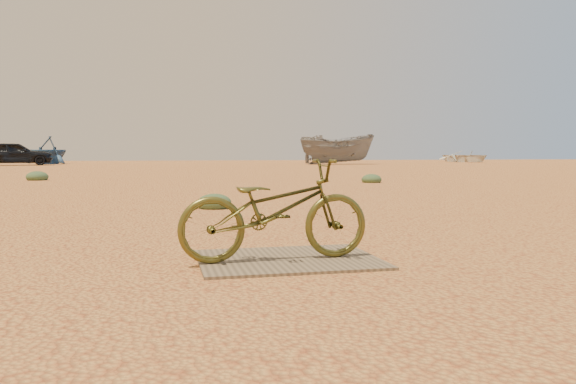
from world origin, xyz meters
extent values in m
plane|color=tan|center=(0.00, 0.00, 0.00)|extent=(120.00, 120.00, 0.00)
cube|color=#77664D|center=(-0.11, 0.13, 0.01)|extent=(1.41, 1.09, 0.02)
imported|color=#504E1E|center=(-0.23, 0.08, 0.42)|extent=(1.53, 0.60, 0.79)
imported|color=black|center=(-10.74, 37.69, 0.81)|extent=(5.07, 2.91, 1.62)
imported|color=#30527C|center=(-9.40, 41.89, 1.08)|extent=(5.14, 5.33, 2.16)
imported|color=slate|center=(12.05, 36.23, 1.15)|extent=(6.02, 2.53, 2.29)
imported|color=silver|center=(26.79, 42.97, 0.53)|extent=(4.59, 5.72, 1.06)
ellipsoid|color=#4B6944|center=(-0.27, 4.53, 0.00)|extent=(0.53, 0.53, 0.29)
ellipsoid|color=#4B6944|center=(4.90, 11.08, 0.00)|extent=(0.58, 0.58, 0.32)
ellipsoid|color=#4B6944|center=(-4.84, 14.78, 0.00)|extent=(0.67, 0.67, 0.37)
camera|label=1|loc=(-1.10, -4.17, 0.86)|focal=35.00mm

